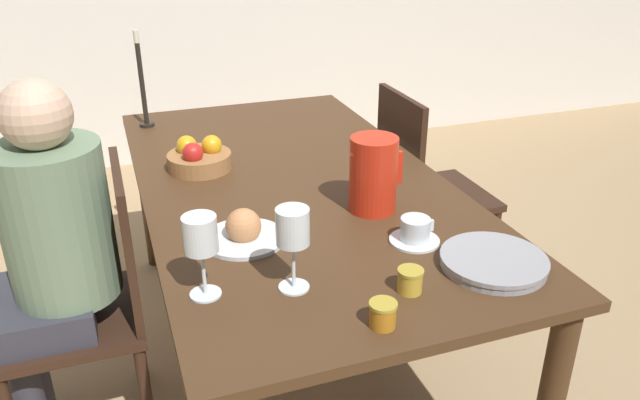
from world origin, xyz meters
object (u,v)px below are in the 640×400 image
jam_jar_amber (383,313)px  bread_plate (244,231)px  serving_tray (494,262)px  jam_jar_red (410,279)px  wine_glass_juice (201,239)px  teacup_near_person (415,232)px  teacup_across (385,149)px  fruit_bowl (199,158)px  chair_person_side (93,301)px  chair_opposite (423,187)px  wine_glass_water (293,230)px  red_pitcher (373,174)px  candlestick_tall (143,89)px  person_seated (49,245)px

jam_jar_amber → bread_plate: bearing=112.2°
serving_tray → jam_jar_red: jam_jar_red is taller
wine_glass_juice → teacup_near_person: (0.58, 0.06, -0.12)m
teacup_across → serving_tray: 0.79m
teacup_near_person → jam_jar_red: teacup_near_person is taller
serving_tray → jam_jar_red: (-0.25, -0.03, 0.02)m
bread_plate → fruit_bowl: bearing=92.7°
chair_person_side → chair_opposite: (1.35, 0.41, 0.00)m
wine_glass_water → wine_glass_juice: 0.21m
red_pitcher → chair_opposite: bearing=49.2°
bread_plate → candlestick_tall: size_ratio=0.58×
person_seated → bread_plate: 0.57m
chair_opposite → bread_plate: size_ratio=3.85×
bread_plate → candlestick_tall: (-0.15, 1.09, 0.13)m
red_pitcher → serving_tray: 0.45m
teacup_across → person_seated: bearing=-169.7°
red_pitcher → wine_glass_water: (-0.35, -0.33, 0.04)m
chair_opposite → teacup_near_person: chair_opposite is taller
wine_glass_water → candlestick_tall: (-0.21, 1.36, 0.00)m
person_seated → serving_tray: person_seated is taller
red_pitcher → wine_glass_juice: 0.63m
candlestick_tall → person_seated: bearing=-112.9°
red_pitcher → candlestick_tall: 1.18m
chair_opposite → candlestick_tall: candlestick_tall is taller
person_seated → serving_tray: bearing=-118.4°
fruit_bowl → teacup_near_person: bearing=-57.2°
chair_person_side → teacup_near_person: 1.00m
teacup_near_person → serving_tray: size_ratio=0.51×
red_pitcher → teacup_near_person: (0.03, -0.22, -0.08)m
jam_jar_amber → jam_jar_red: bearing=40.6°
serving_tray → jam_jar_red: size_ratio=4.33×
chair_person_side → bread_plate: chair_person_side is taller
bread_plate → teacup_near_person: bearing=-20.6°
teacup_near_person → bread_plate: (-0.44, 0.16, -0.00)m
wine_glass_juice → teacup_across: 1.03m
jam_jar_red → candlestick_tall: candlestick_tall is taller
red_pitcher → serving_tray: (0.15, -0.41, -0.10)m
wine_glass_water → teacup_near_person: 0.41m
bread_plate → chair_opposite: bearing=35.3°
chair_opposite → fruit_bowl: bearing=-84.0°
chair_opposite → candlestick_tall: size_ratio=2.25×
teacup_across → jam_jar_amber: 1.02m
serving_tray → person_seated: bearing=151.6°
bread_plate → jam_jar_amber: bearing=-67.8°
person_seated → wine_glass_water: 0.79m
chair_person_side → red_pitcher: bearing=-102.2°
chair_person_side → jam_jar_red: size_ratio=14.09×
teacup_near_person → jam_jar_red: bearing=-120.2°
wine_glass_juice → red_pitcher: bearing=27.4°
serving_tray → fruit_bowl: bearing=123.1°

